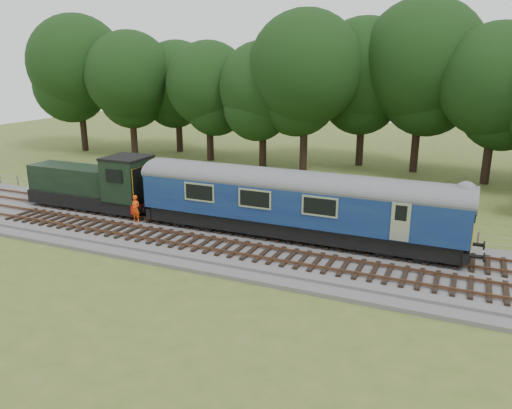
% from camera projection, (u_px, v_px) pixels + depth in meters
% --- Properties ---
extents(ground, '(120.00, 120.00, 0.00)m').
position_uv_depth(ground, '(275.00, 250.00, 26.94)').
color(ground, '#475E22').
rests_on(ground, ground).
extents(ballast, '(70.00, 7.00, 0.35)m').
position_uv_depth(ballast, '(275.00, 247.00, 26.89)').
color(ballast, '#4C4C4F').
rests_on(ballast, ground).
extents(track_north, '(67.20, 2.40, 0.21)m').
position_uv_depth(track_north, '(284.00, 235.00, 28.05)').
color(track_north, black).
rests_on(track_north, ballast).
extents(track_south, '(67.20, 2.40, 0.21)m').
position_uv_depth(track_south, '(263.00, 253.00, 25.41)').
color(track_south, black).
rests_on(track_south, ballast).
extents(fence, '(64.00, 0.12, 1.00)m').
position_uv_depth(fence, '(301.00, 226.00, 30.89)').
color(fence, '#6B6054').
rests_on(fence, ground).
extents(tree_line, '(70.00, 8.00, 18.00)m').
position_uv_depth(tree_line, '(362.00, 171.00, 46.28)').
color(tree_line, black).
rests_on(tree_line, ground).
extents(dmu_railcar, '(18.05, 2.86, 3.88)m').
position_uv_depth(dmu_railcar, '(295.00, 199.00, 27.19)').
color(dmu_railcar, black).
rests_on(dmu_railcar, ground).
extents(shunter_loco, '(8.91, 2.60, 3.38)m').
position_uv_depth(shunter_loco, '(95.00, 185.00, 32.75)').
color(shunter_loco, black).
rests_on(shunter_loco, ground).
extents(worker, '(0.63, 0.43, 1.68)m').
position_uv_depth(worker, '(136.00, 209.00, 30.28)').
color(worker, '#FF480D').
rests_on(worker, ballast).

